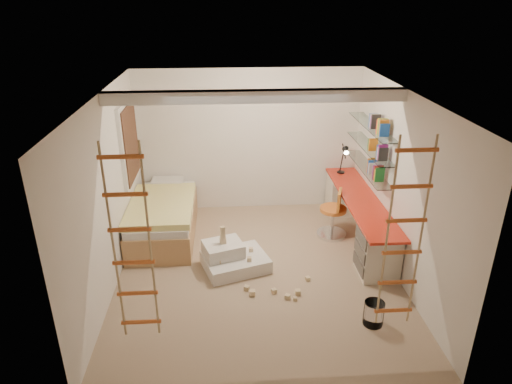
{
  "coord_description": "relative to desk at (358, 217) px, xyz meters",
  "views": [
    {
      "loc": [
        -0.42,
        -5.65,
        3.77
      ],
      "look_at": [
        0.0,
        0.3,
        1.15
      ],
      "focal_mm": 32.0,
      "sensor_mm": 36.0,
      "label": 1
    }
  ],
  "objects": [
    {
      "name": "floor",
      "position": [
        -1.72,
        -0.86,
        -0.4
      ],
      "size": [
        4.5,
        4.5,
        0.0
      ],
      "primitive_type": "plane",
      "color": "tan",
      "rests_on": "ground"
    },
    {
      "name": "ceiling_beam",
      "position": [
        -1.72,
        -0.56,
        2.12
      ],
      "size": [
        4.0,
        0.18,
        0.16
      ],
      "primitive_type": "cube",
      "color": "white",
      "rests_on": "ceiling"
    },
    {
      "name": "window_frame",
      "position": [
        -3.69,
        0.64,
        1.15
      ],
      "size": [
        0.06,
        1.15,
        1.35
      ],
      "primitive_type": "cube",
      "color": "white",
      "rests_on": "wall_left"
    },
    {
      "name": "window_blind",
      "position": [
        -3.65,
        0.64,
        1.15
      ],
      "size": [
        0.02,
        1.0,
        1.2
      ],
      "primitive_type": "cube",
      "color": "#4C2D1E",
      "rests_on": "window_frame"
    },
    {
      "name": "rope_ladder_left",
      "position": [
        -3.07,
        -2.61,
        1.11
      ],
      "size": [
        0.41,
        0.04,
        2.13
      ],
      "primitive_type": null,
      "color": "#CB4F22",
      "rests_on": "ceiling"
    },
    {
      "name": "rope_ladder_right",
      "position": [
        -0.37,
        -2.61,
        1.11
      ],
      "size": [
        0.41,
        0.04,
        2.13
      ],
      "primitive_type": null,
      "color": "#BE4A20",
      "rests_on": "ceiling"
    },
    {
      "name": "waste_bin",
      "position": [
        -0.38,
        -2.1,
        -0.25
      ],
      "size": [
        0.25,
        0.25,
        0.31
      ],
      "primitive_type": "cylinder",
      "color": "white",
      "rests_on": "floor"
    },
    {
      "name": "desk",
      "position": [
        0.0,
        0.0,
        0.0
      ],
      "size": [
        0.56,
        2.8,
        0.75
      ],
      "color": "red",
      "rests_on": "floor"
    },
    {
      "name": "shelves",
      "position": [
        0.15,
        0.27,
        1.1
      ],
      "size": [
        0.25,
        1.8,
        0.71
      ],
      "color": "white",
      "rests_on": "wall_right"
    },
    {
      "name": "bed",
      "position": [
        -3.2,
        0.36,
        -0.07
      ],
      "size": [
        1.02,
        2.0,
        0.69
      ],
      "color": "#AD7F51",
      "rests_on": "floor"
    },
    {
      "name": "task_lamp",
      "position": [
        -0.05,
        0.96,
        0.73
      ],
      "size": [
        0.14,
        0.36,
        0.57
      ],
      "color": "black",
      "rests_on": "desk"
    },
    {
      "name": "swivel_chair",
      "position": [
        -0.38,
        0.14,
        -0.09
      ],
      "size": [
        0.63,
        0.63,
        0.84
      ],
      "color": "orange",
      "rests_on": "floor"
    },
    {
      "name": "play_platform",
      "position": [
        -2.08,
        -0.72,
        -0.25
      ],
      "size": [
        1.07,
        0.95,
        0.4
      ],
      "color": "silver",
      "rests_on": "floor"
    },
    {
      "name": "toy_blocks",
      "position": [
        -1.75,
        -1.1,
        -0.2
      ],
      "size": [
        1.32,
        1.03,
        0.67
      ],
      "color": "#CCB284",
      "rests_on": "floor"
    },
    {
      "name": "books",
      "position": [
        0.15,
        0.27,
        1.22
      ],
      "size": [
        0.14,
        0.64,
        0.92
      ],
      "color": "#1E722D",
      "rests_on": "shelves"
    }
  ]
}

